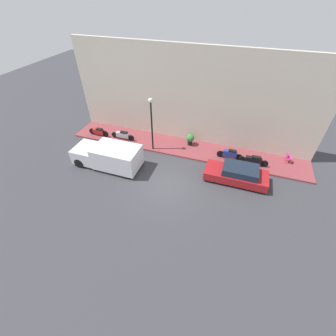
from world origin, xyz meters
The scene contains 12 objects.
ground_plane centered at (0.00, 0.00, 0.00)m, with size 60.00×60.00×0.00m, color #38383D.
sidewalk centered at (4.63, 0.00, 0.07)m, with size 2.56×19.19×0.14m.
building_facade centered at (6.06, 0.00, 3.72)m, with size 0.30×19.19×7.44m.
parked_car centered at (2.05, -4.39, 0.61)m, with size 1.67×4.15×1.24m.
delivery_van centered at (0.76, 4.65, 0.90)m, with size 2.00×4.94×1.73m.
motorcycle_red centered at (3.96, 7.48, 0.53)m, with size 0.30×1.84×0.71m.
motorcycle_black centered at (4.06, -5.41, 0.56)m, with size 0.30×2.12×0.76m.
motorcycle_blue centered at (4.23, -3.69, 0.58)m, with size 0.30×1.92×0.81m.
scooter_silver centered at (4.11, 5.23, 0.55)m, with size 0.30×2.09×0.75m.
streetlamp centered at (3.61, 2.30, 2.99)m, with size 0.34×0.34×4.25m.
potted_plant centered at (5.12, -0.37, 0.71)m, with size 0.65×0.65×0.96m.
cafe_chair centered at (5.16, -7.81, 0.62)m, with size 0.40×0.40×0.82m.
Camera 1 is at (-10.11, -3.58, 10.67)m, focal length 24.00 mm.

